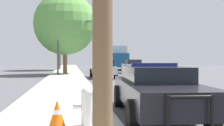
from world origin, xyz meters
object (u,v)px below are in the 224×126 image
(box_truck, at_px, (117,57))
(traffic_cone, at_px, (57,113))
(car_background_midblock, at_px, (103,69))
(tree_sidewalk_far, at_px, (59,27))
(police_car, at_px, (156,89))
(car_background_oncoming, at_px, (133,66))
(tree_sidewalk_mid, at_px, (65,24))
(fire_hydrant, at_px, (87,105))
(traffic_light, at_px, (74,35))

(box_truck, xyz_separation_m, traffic_cone, (-6.68, -32.35, -1.30))
(car_background_midblock, bearing_deg, tree_sidewalk_far, 103.70)
(traffic_cone, bearing_deg, tree_sidewalk_far, 92.12)
(police_car, xyz_separation_m, box_truck, (4.07, 30.84, 0.98))
(car_background_oncoming, height_order, tree_sidewalk_mid, tree_sidewalk_mid)
(car_background_midblock, bearing_deg, box_truck, 75.68)
(fire_hydrant, relative_size, car_background_oncoming, 0.18)
(traffic_light, relative_size, car_background_midblock, 1.23)
(police_car, height_order, box_truck, box_truck)
(tree_sidewalk_mid, bearing_deg, car_background_midblock, -57.22)
(police_car, relative_size, car_background_oncoming, 1.14)
(tree_sidewalk_mid, bearing_deg, fire_hydrant, -87.73)
(police_car, xyz_separation_m, tree_sidewalk_far, (-3.81, 30.76, 5.06))
(tree_sidewalk_far, distance_m, traffic_cone, 32.73)
(car_background_midblock, relative_size, car_background_oncoming, 0.87)
(tree_sidewalk_mid, xyz_separation_m, traffic_cone, (0.22, -21.36, -4.47))
(tree_sidewalk_far, bearing_deg, car_background_oncoming, -49.78)
(car_background_midblock, distance_m, box_truck, 16.30)
(tree_sidewalk_far, xyz_separation_m, tree_sidewalk_mid, (0.98, -10.90, -0.91))
(traffic_light, relative_size, traffic_cone, 8.35)
(tree_sidewalk_mid, distance_m, traffic_cone, 21.82)
(car_background_oncoming, distance_m, box_truck, 9.55)
(fire_hydrant, xyz_separation_m, traffic_cone, (-0.63, -0.05, -0.15))
(tree_sidewalk_far, height_order, traffic_cone, tree_sidewalk_far)
(police_car, relative_size, traffic_cone, 8.88)
(tree_sidewalk_mid, bearing_deg, box_truck, 57.89)
(traffic_light, bearing_deg, car_background_midblock, -48.00)
(fire_hydrant, distance_m, traffic_light, 19.28)
(traffic_light, bearing_deg, tree_sidewalk_far, 97.71)
(traffic_cone, bearing_deg, car_background_oncoming, 73.50)
(traffic_light, bearing_deg, tree_sidewalk_mid, 109.51)
(car_background_midblock, distance_m, traffic_cone, 16.78)
(traffic_cone, bearing_deg, tree_sidewalk_mid, 90.58)
(police_car, height_order, tree_sidewalk_mid, tree_sidewalk_mid)
(tree_sidewalk_far, bearing_deg, fire_hydrant, -86.76)
(police_car, xyz_separation_m, fire_hydrant, (-1.98, -1.45, -0.16))
(fire_hydrant, bearing_deg, traffic_cone, -175.42)
(traffic_light, bearing_deg, box_truck, 65.33)
(box_truck, bearing_deg, traffic_cone, 82.24)
(traffic_light, distance_m, car_background_oncoming, 7.77)
(police_car, xyz_separation_m, traffic_cone, (-2.61, -1.50, -0.32))
(car_background_midblock, height_order, traffic_cone, car_background_midblock)
(fire_hydrant, distance_m, tree_sidewalk_far, 32.68)
(tree_sidewalk_far, bearing_deg, car_background_midblock, -75.42)
(fire_hydrant, distance_m, tree_sidewalk_mid, 21.76)
(car_background_midblock, xyz_separation_m, tree_sidewalk_mid, (-3.11, 4.84, 4.14))
(traffic_light, bearing_deg, fire_hydrant, -89.88)
(car_background_midblock, bearing_deg, police_car, -91.97)
(police_car, relative_size, fire_hydrant, 6.18)
(police_car, distance_m, traffic_cone, 3.03)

